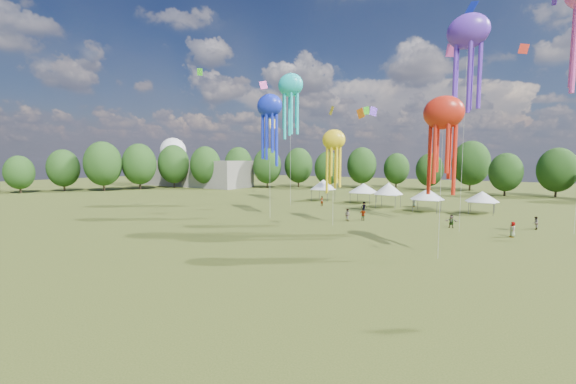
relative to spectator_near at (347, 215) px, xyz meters
The scene contains 9 objects.
ground 37.69m from the spectator_near, 83.02° to the right, with size 300.00×300.00×0.00m, color #384416.
spectator_near is the anchor object (origin of this frame).
spectators_far 10.59m from the spectator_near, 44.36° to the left, with size 32.43×21.04×1.82m.
festival_tents 17.91m from the spectator_near, 90.30° to the left, with size 33.72×10.80×4.46m.
show_kites 19.13m from the spectator_near, 23.10° to the left, with size 45.82×26.33×28.88m.
small_kites 30.36m from the spectator_near, 61.51° to the left, with size 76.84×68.10×44.26m.
treeline 25.76m from the spectator_near, 88.38° to the left, with size 201.57×95.24×13.43m.
hangar 75.85m from the spectator_near, 152.84° to the left, with size 40.00×12.00×8.00m, color gray.
radome 93.23m from the spectator_near, 154.05° to the left, with size 9.00×9.00×16.00m.
Camera 1 is at (14.33, -8.15, 8.54)m, focal length 22.23 mm.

